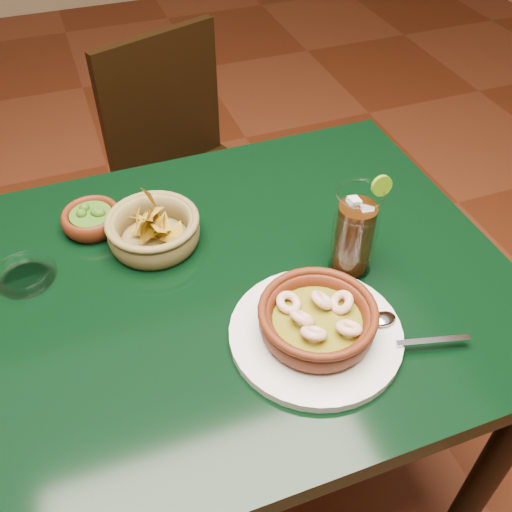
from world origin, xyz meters
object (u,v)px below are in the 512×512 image
object	(u,v)px
dining_table	(182,328)
chip_basket	(154,230)
cola_drink	(355,232)
dining_chair	(190,175)
shrimp_plate	(317,324)

from	to	relation	value
dining_table	chip_basket	world-z (taller)	chip_basket
cola_drink	dining_chair	bearing A→B (deg)	99.07
shrimp_plate	chip_basket	distance (m)	0.37
dining_table	shrimp_plate	bearing A→B (deg)	-42.75
dining_table	shrimp_plate	world-z (taller)	shrimp_plate
dining_table	chip_basket	bearing A→B (deg)	92.49
dining_table	dining_chair	bearing A→B (deg)	74.56
dining_chair	chip_basket	bearing A→B (deg)	-109.64
dining_chair	shrimp_plate	size ratio (longest dim) A/B	2.39
shrimp_plate	cola_drink	distance (m)	0.19
dining_chair	shrimp_plate	xyz separation A→B (m)	(-0.01, -0.87, 0.30)
shrimp_plate	cola_drink	bearing A→B (deg)	45.35
dining_table	cola_drink	distance (m)	0.37
dining_table	chip_basket	xyz separation A→B (m)	(-0.01, 0.14, 0.13)
dining_table	shrimp_plate	size ratio (longest dim) A/B	3.29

